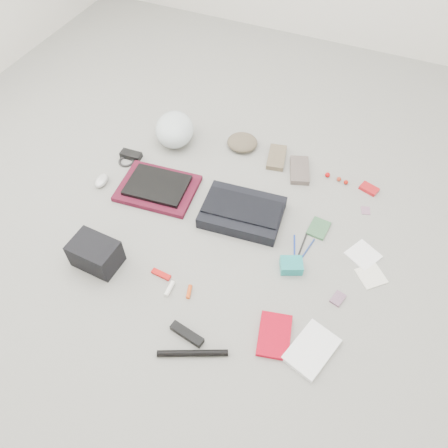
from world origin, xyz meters
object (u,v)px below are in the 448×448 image
at_px(messenger_bag, 242,212).
at_px(book_red, 274,335).
at_px(laptop, 157,185).
at_px(camera_bag, 96,254).
at_px(accordion_wallet, 291,265).
at_px(bike_helmet, 175,129).

xyz_separation_m(messenger_bag, book_red, (0.37, -0.56, -0.02)).
distance_m(laptop, book_red, 1.02).
height_order(camera_bag, accordion_wallet, camera_bag).
height_order(messenger_bag, accordion_wallet, messenger_bag).
distance_m(messenger_bag, camera_bag, 0.75).
distance_m(laptop, accordion_wallet, 0.84).
height_order(messenger_bag, camera_bag, camera_bag).
xyz_separation_m(laptop, accordion_wallet, (0.82, -0.19, -0.01)).
xyz_separation_m(messenger_bag, laptop, (-0.49, -0.01, 0.01)).
bearing_deg(laptop, accordion_wallet, -18.96).
xyz_separation_m(camera_bag, book_red, (0.89, -0.02, -0.06)).
height_order(messenger_bag, book_red, messenger_bag).
xyz_separation_m(laptop, camera_bag, (-0.03, -0.52, 0.03)).
height_order(messenger_bag, laptop, messenger_bag).
relative_size(messenger_bag, camera_bag, 1.87).
bearing_deg(bike_helmet, camera_bag, -110.28).
distance_m(laptop, camera_bag, 0.53).
bearing_deg(bike_helmet, laptop, -100.50).
relative_size(laptop, accordion_wallet, 3.09).
height_order(laptop, bike_helmet, bike_helmet).
xyz_separation_m(bike_helmet, accordion_wallet, (0.92, -0.59, -0.06)).
bearing_deg(messenger_bag, accordion_wallet, -37.36).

